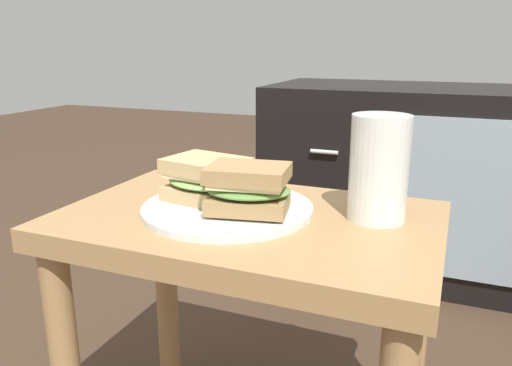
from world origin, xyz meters
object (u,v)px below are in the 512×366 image
beer_glass (379,170)px  sandwich_back (248,188)px  plate (227,209)px  tv_cabinet (424,181)px  sandwich_front (207,179)px

beer_glass → sandwich_back: bearing=-157.4°
sandwich_back → beer_glass: 0.19m
beer_glass → plate: bearing=-165.7°
sandwich_back → tv_cabinet: bearing=79.0°
sandwich_front → sandwich_back: sandwich_back is taller
plate → sandwich_front: sandwich_front is taller
tv_cabinet → sandwich_back: size_ratio=6.95×
tv_cabinet → beer_glass: (-0.02, -0.90, 0.24)m
sandwich_back → beer_glass: bearing=22.6°
plate → beer_glass: beer_glass is taller
beer_glass → sandwich_front: bearing=-171.6°
sandwich_back → beer_glass: (0.17, 0.07, 0.03)m
plate → sandwich_back: 0.06m
sandwich_front → sandwich_back: (0.08, -0.03, 0.00)m
sandwich_front → beer_glass: size_ratio=0.94×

